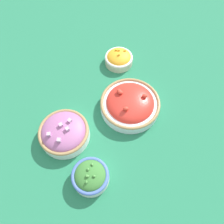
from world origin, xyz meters
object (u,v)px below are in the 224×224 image
bowl_broccoli (90,176)px  bowl_squash (119,58)px  bowl_cherry_tomatoes (130,104)px  bowl_red_onion (64,132)px

bowl_broccoli → bowl_squash: bowl_broccoli is taller
bowl_cherry_tomatoes → bowl_broccoli: bearing=-164.6°
bowl_red_onion → bowl_broccoli: 0.18m
bowl_red_onion → bowl_broccoli: bowl_red_onion is taller
bowl_broccoli → bowl_squash: bearing=31.2°
bowl_squash → bowl_broccoli: bearing=-148.8°
bowl_red_onion → bowl_squash: bowl_red_onion is taller
bowl_squash → bowl_red_onion: bearing=-167.1°
bowl_broccoli → bowl_red_onion: bearing=75.6°
bowl_cherry_tomatoes → bowl_squash: (0.14, 0.18, -0.00)m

